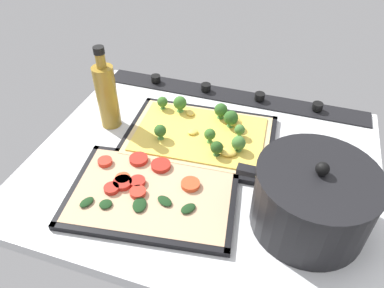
{
  "coord_description": "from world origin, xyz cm",
  "views": [
    {
      "loc": [
        -16.5,
        58.76,
        57.69
      ],
      "look_at": [
        3.29,
        -1.73,
        3.02
      ],
      "focal_mm": 34.03,
      "sensor_mm": 36.0,
      "label": 1
    }
  ],
  "objects_px": {
    "cooking_pot": "(313,199)",
    "baking_tray_back": "(153,195)",
    "baking_tray_front": "(200,138)",
    "veggie_pizza_back": "(150,190)",
    "broccoli_pizza": "(202,132)",
    "oil_bottle": "(107,95)"
  },
  "relations": [
    {
      "from": "cooking_pot",
      "to": "baking_tray_back",
      "type": "bearing_deg",
      "value": 5.71
    },
    {
      "from": "baking_tray_front",
      "to": "baking_tray_back",
      "type": "bearing_deg",
      "value": 79.6
    },
    {
      "from": "veggie_pizza_back",
      "to": "cooking_pot",
      "type": "xyz_separation_m",
      "value": [
        -0.32,
        -0.03,
        0.06
      ]
    },
    {
      "from": "baking_tray_front",
      "to": "broccoli_pizza",
      "type": "bearing_deg",
      "value": -130.62
    },
    {
      "from": "cooking_pot",
      "to": "oil_bottle",
      "type": "height_order",
      "value": "oil_bottle"
    },
    {
      "from": "broccoli_pizza",
      "to": "oil_bottle",
      "type": "relative_size",
      "value": 1.63
    },
    {
      "from": "broccoli_pizza",
      "to": "baking_tray_back",
      "type": "relative_size",
      "value": 0.94
    },
    {
      "from": "broccoli_pizza",
      "to": "oil_bottle",
      "type": "distance_m",
      "value": 0.25
    },
    {
      "from": "broccoli_pizza",
      "to": "oil_bottle",
      "type": "height_order",
      "value": "oil_bottle"
    },
    {
      "from": "oil_bottle",
      "to": "cooking_pot",
      "type": "bearing_deg",
      "value": 161.92
    },
    {
      "from": "cooking_pot",
      "to": "oil_bottle",
      "type": "distance_m",
      "value": 0.53
    },
    {
      "from": "baking_tray_front",
      "to": "broccoli_pizza",
      "type": "height_order",
      "value": "broccoli_pizza"
    },
    {
      "from": "veggie_pizza_back",
      "to": "cooking_pot",
      "type": "height_order",
      "value": "cooking_pot"
    },
    {
      "from": "baking_tray_front",
      "to": "veggie_pizza_back",
      "type": "relative_size",
      "value": 1.08
    },
    {
      "from": "baking_tray_back",
      "to": "cooking_pot",
      "type": "distance_m",
      "value": 0.32
    },
    {
      "from": "broccoli_pizza",
      "to": "baking_tray_back",
      "type": "bearing_deg",
      "value": 78.6
    },
    {
      "from": "cooking_pot",
      "to": "oil_bottle",
      "type": "xyz_separation_m",
      "value": [
        0.51,
        -0.17,
        0.02
      ]
    },
    {
      "from": "veggie_pizza_back",
      "to": "oil_bottle",
      "type": "bearing_deg",
      "value": -45.24
    },
    {
      "from": "veggie_pizza_back",
      "to": "cooking_pot",
      "type": "distance_m",
      "value": 0.32
    },
    {
      "from": "broccoli_pizza",
      "to": "oil_bottle",
      "type": "bearing_deg",
      "value": 4.08
    },
    {
      "from": "baking_tray_front",
      "to": "cooking_pot",
      "type": "relative_size",
      "value": 1.3
    },
    {
      "from": "baking_tray_back",
      "to": "oil_bottle",
      "type": "xyz_separation_m",
      "value": [
        0.2,
        -0.2,
        0.09
      ]
    }
  ]
}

